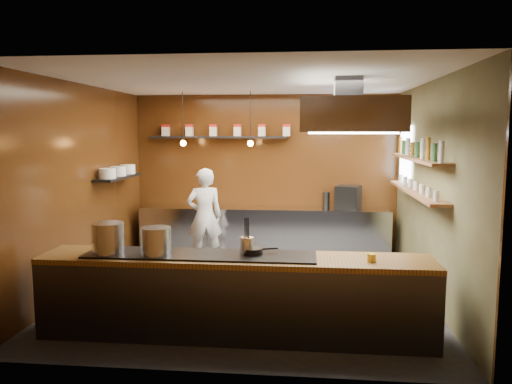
# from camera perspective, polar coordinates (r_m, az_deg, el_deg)

# --- Properties ---
(floor) EXTENTS (5.00, 5.00, 0.00)m
(floor) POSITION_cam_1_polar(r_m,az_deg,el_deg) (7.40, -0.55, -11.23)
(floor) COLOR black
(floor) RESTS_ON ground
(back_wall) EXTENTS (5.00, 0.00, 5.00)m
(back_wall) POSITION_cam_1_polar(r_m,az_deg,el_deg) (9.56, 1.10, 2.09)
(back_wall) COLOR #38190A
(back_wall) RESTS_ON ground
(left_wall) EXTENTS (0.00, 5.00, 5.00)m
(left_wall) POSITION_cam_1_polar(r_m,az_deg,el_deg) (7.76, -19.23, 0.58)
(left_wall) COLOR #38190A
(left_wall) RESTS_ON ground
(right_wall) EXTENTS (0.00, 5.00, 5.00)m
(right_wall) POSITION_cam_1_polar(r_m,az_deg,el_deg) (7.24, 19.50, 0.14)
(right_wall) COLOR #494529
(right_wall) RESTS_ON ground
(ceiling) EXTENTS (5.00, 5.00, 0.00)m
(ceiling) POSITION_cam_1_polar(r_m,az_deg,el_deg) (7.07, -0.58, 12.56)
(ceiling) COLOR silver
(ceiling) RESTS_ON back_wall
(window_pane) EXTENTS (0.00, 1.00, 1.00)m
(window_pane) POSITION_cam_1_polar(r_m,az_deg,el_deg) (8.86, 16.71, 4.01)
(window_pane) COLOR white
(window_pane) RESTS_ON right_wall
(prep_counter) EXTENTS (4.60, 0.65, 0.90)m
(prep_counter) POSITION_cam_1_polar(r_m,az_deg,el_deg) (9.38, 0.92, -4.49)
(prep_counter) COLOR silver
(prep_counter) RESTS_ON floor
(pass_counter) EXTENTS (4.40, 0.72, 0.94)m
(pass_counter) POSITION_cam_1_polar(r_m,az_deg,el_deg) (5.75, -2.40, -11.75)
(pass_counter) COLOR #38383D
(pass_counter) RESTS_ON floor
(tin_shelf) EXTENTS (2.60, 0.26, 0.04)m
(tin_shelf) POSITION_cam_1_polar(r_m,az_deg,el_deg) (9.50, -4.41, 6.27)
(tin_shelf) COLOR black
(tin_shelf) RESTS_ON back_wall
(plate_shelf) EXTENTS (0.30, 1.40, 0.04)m
(plate_shelf) POSITION_cam_1_polar(r_m,az_deg,el_deg) (8.61, -15.47, 1.64)
(plate_shelf) COLOR black
(plate_shelf) RESTS_ON left_wall
(bottle_shelf_upper) EXTENTS (0.26, 2.80, 0.04)m
(bottle_shelf_upper) POSITION_cam_1_polar(r_m,az_deg,el_deg) (7.46, 17.89, 3.63)
(bottle_shelf_upper) COLOR brown
(bottle_shelf_upper) RESTS_ON right_wall
(bottle_shelf_lower) EXTENTS (0.26, 2.80, 0.04)m
(bottle_shelf_lower) POSITION_cam_1_polar(r_m,az_deg,el_deg) (7.50, 17.76, 0.04)
(bottle_shelf_lower) COLOR brown
(bottle_shelf_lower) RESTS_ON right_wall
(extractor_hood) EXTENTS (1.20, 2.00, 0.72)m
(extractor_hood) POSITION_cam_1_polar(r_m,az_deg,el_deg) (6.61, 10.42, 8.54)
(extractor_hood) COLOR #38383D
(extractor_hood) RESTS_ON ceiling
(pendant_left) EXTENTS (0.10, 0.10, 0.95)m
(pendant_left) POSITION_cam_1_polar(r_m,az_deg,el_deg) (8.96, -8.32, 5.87)
(pendant_left) COLOR black
(pendant_left) RESTS_ON ceiling
(pendant_right) EXTENTS (0.10, 0.10, 0.95)m
(pendant_right) POSITION_cam_1_polar(r_m,az_deg,el_deg) (8.75, -0.63, 5.92)
(pendant_right) COLOR black
(pendant_right) RESTS_ON ceiling
(storage_tins) EXTENTS (2.43, 0.13, 0.22)m
(storage_tins) POSITION_cam_1_polar(r_m,az_deg,el_deg) (9.47, -3.51, 7.07)
(storage_tins) COLOR beige
(storage_tins) RESTS_ON tin_shelf
(plate_stacks) EXTENTS (0.26, 1.16, 0.16)m
(plate_stacks) POSITION_cam_1_polar(r_m,az_deg,el_deg) (8.60, -15.49, 2.30)
(plate_stacks) COLOR white
(plate_stacks) RESTS_ON plate_shelf
(bottles) EXTENTS (0.06, 2.66, 0.24)m
(bottles) POSITION_cam_1_polar(r_m,az_deg,el_deg) (7.46, 17.93, 4.70)
(bottles) COLOR silver
(bottles) RESTS_ON bottle_shelf_upper
(wine_glasses) EXTENTS (0.07, 2.37, 0.13)m
(wine_glasses) POSITION_cam_1_polar(r_m,az_deg,el_deg) (7.49, 17.79, 0.69)
(wine_glasses) COLOR silver
(wine_glasses) RESTS_ON bottle_shelf_lower
(stockpot_large) EXTENTS (0.37, 0.37, 0.35)m
(stockpot_large) POSITION_cam_1_polar(r_m,az_deg,el_deg) (5.89, -16.57, -5.05)
(stockpot_large) COLOR #B8BABF
(stockpot_large) RESTS_ON pass_counter
(stockpot_small) EXTENTS (0.43, 0.43, 0.31)m
(stockpot_small) POSITION_cam_1_polar(r_m,az_deg,el_deg) (5.69, -11.34, -5.51)
(stockpot_small) COLOR #B8BBBF
(stockpot_small) RESTS_ON pass_counter
(utensil_crock) EXTENTS (0.19, 0.19, 0.19)m
(utensil_crock) POSITION_cam_1_polar(r_m,az_deg,el_deg) (5.61, -1.06, -6.17)
(utensil_crock) COLOR silver
(utensil_crock) RESTS_ON pass_counter
(frying_pan) EXTENTS (0.42, 0.26, 0.06)m
(frying_pan) POSITION_cam_1_polar(r_m,az_deg,el_deg) (5.65, -0.41, -6.74)
(frying_pan) COLOR black
(frying_pan) RESTS_ON pass_counter
(butter_jar) EXTENTS (0.13, 0.13, 0.09)m
(butter_jar) POSITION_cam_1_polar(r_m,az_deg,el_deg) (5.53, 13.07, -7.31)
(butter_jar) COLOR yellow
(butter_jar) RESTS_ON pass_counter
(espresso_machine) EXTENTS (0.52, 0.51, 0.42)m
(espresso_machine) POSITION_cam_1_polar(r_m,az_deg,el_deg) (9.33, 10.49, -0.57)
(espresso_machine) COLOR black
(espresso_machine) RESTS_ON prep_counter
(chef) EXTENTS (0.72, 0.59, 1.68)m
(chef) POSITION_cam_1_polar(r_m,az_deg,el_deg) (8.70, -5.90, -2.80)
(chef) COLOR white
(chef) RESTS_ON floor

